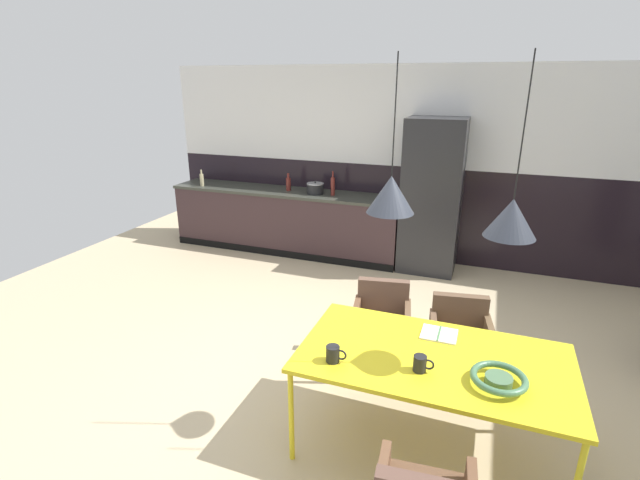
% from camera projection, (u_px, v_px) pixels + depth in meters
% --- Properties ---
extents(ground_plane, '(9.10, 9.10, 0.00)m').
position_uv_depth(ground_plane, '(326.00, 382.00, 3.89)').
color(ground_plane, tan).
extents(back_wall_splashback_dark, '(7.00, 0.12, 1.31)m').
position_uv_depth(back_wall_splashback_dark, '(403.00, 212.00, 6.48)').
color(back_wall_splashback_dark, black).
rests_on(back_wall_splashback_dark, ground).
extents(back_wall_panel_upper, '(7.00, 0.12, 1.31)m').
position_uv_depth(back_wall_panel_upper, '(409.00, 116.00, 6.05)').
color(back_wall_panel_upper, silver).
rests_on(back_wall_panel_upper, back_wall_splashback_dark).
extents(kitchen_counter, '(3.42, 0.63, 0.91)m').
position_uv_depth(kitchen_counter, '(286.00, 221.00, 6.78)').
color(kitchen_counter, '#362528').
rests_on(kitchen_counter, ground).
extents(refrigerator_column, '(0.73, 0.60, 1.98)m').
position_uv_depth(refrigerator_column, '(432.00, 197.00, 5.91)').
color(refrigerator_column, '#232326').
rests_on(refrigerator_column, ground).
extents(dining_table, '(1.73, 0.95, 0.72)m').
position_uv_depth(dining_table, '(433.00, 361.00, 3.00)').
color(dining_table, yellow).
rests_on(dining_table, ground).
extents(armchair_head_of_table, '(0.55, 0.54, 0.71)m').
position_uv_depth(armchair_head_of_table, '(460.00, 329.00, 3.81)').
color(armchair_head_of_table, brown).
rests_on(armchair_head_of_table, ground).
extents(armchair_corner_seat, '(0.56, 0.55, 0.73)m').
position_uv_depth(armchair_corner_seat, '(382.00, 312.00, 4.06)').
color(armchair_corner_seat, brown).
rests_on(armchair_corner_seat, ground).
extents(fruit_bowl, '(0.33, 0.33, 0.07)m').
position_uv_depth(fruit_bowl, '(499.00, 379.00, 2.69)').
color(fruit_bowl, '#4C704C').
rests_on(fruit_bowl, dining_table).
extents(open_book, '(0.24, 0.21, 0.02)m').
position_uv_depth(open_book, '(439.00, 334.00, 3.23)').
color(open_book, white).
rests_on(open_book, dining_table).
extents(mug_wide_latte, '(0.13, 0.08, 0.10)m').
position_uv_depth(mug_wide_latte, '(420.00, 364.00, 2.82)').
color(mug_wide_latte, black).
rests_on(mug_wide_latte, dining_table).
extents(mug_dark_espresso, '(0.14, 0.09, 0.11)m').
position_uv_depth(mug_dark_espresso, '(333.00, 354.00, 2.91)').
color(mug_dark_espresso, black).
rests_on(mug_dark_espresso, dining_table).
extents(cooking_pot, '(0.24, 0.24, 0.17)m').
position_uv_depth(cooking_pot, '(315.00, 188.00, 6.42)').
color(cooking_pot, black).
rests_on(cooking_pot, kitchen_counter).
extents(bottle_vinegar_dark, '(0.07, 0.07, 0.25)m').
position_uv_depth(bottle_vinegar_dark, '(288.00, 184.00, 6.59)').
color(bottle_vinegar_dark, maroon).
rests_on(bottle_vinegar_dark, kitchen_counter).
extents(bottle_spice_small, '(0.06, 0.06, 0.24)m').
position_uv_depth(bottle_spice_small, '(202.00, 180.00, 6.88)').
color(bottle_spice_small, tan).
rests_on(bottle_spice_small, kitchen_counter).
extents(bottle_wine_green, '(0.06, 0.06, 0.34)m').
position_uv_depth(bottle_wine_green, '(333.00, 186.00, 6.31)').
color(bottle_wine_green, maroon).
rests_on(bottle_wine_green, kitchen_counter).
extents(pendant_lamp_over_table_near, '(0.29, 0.29, 0.92)m').
position_uv_depth(pendant_lamp_over_table_near, '(391.00, 194.00, 2.80)').
color(pendant_lamp_over_table_near, black).
extents(pendant_lamp_over_table_far, '(0.29, 0.29, 0.99)m').
position_uv_depth(pendant_lamp_over_table_far, '(511.00, 218.00, 2.58)').
color(pendant_lamp_over_table_far, black).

